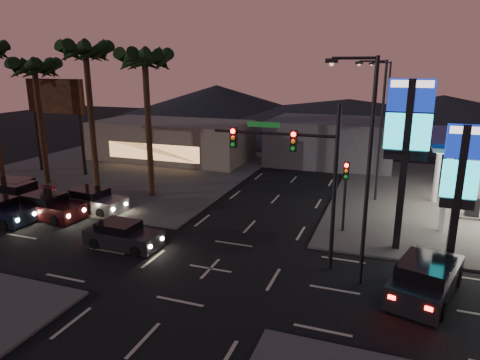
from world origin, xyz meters
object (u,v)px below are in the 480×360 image
at_px(pylon_sign_tall, 407,132).
at_px(car_lane_b_rear, 16,192).
at_px(car_lane_a_front, 123,235).
at_px(suv_station, 426,279).
at_px(car_lane_a_mid, 48,207).
at_px(traffic_signal_mast, 298,162).
at_px(car_lane_b_front, 93,201).
at_px(pylon_sign_short, 461,174).
at_px(car_lane_b_mid, 18,195).

relative_size(pylon_sign_tall, car_lane_b_rear, 1.68).
bearing_deg(car_lane_a_front, suv_station, 0.26).
height_order(car_lane_a_mid, suv_station, suv_station).
bearing_deg(traffic_signal_mast, car_lane_b_front, 167.67).
relative_size(pylon_sign_short, car_lane_b_mid, 1.35).
bearing_deg(pylon_sign_short, traffic_signal_mast, -160.87).
xyz_separation_m(pylon_sign_short, car_lane_b_mid, (-27.71, -0.19, -3.88)).
height_order(car_lane_a_front, car_lane_a_mid, car_lane_a_mid).
xyz_separation_m(traffic_signal_mast, car_lane_b_rear, (-21.22, 2.88, -4.44)).
bearing_deg(car_lane_b_rear, car_lane_a_front, -18.85).
bearing_deg(car_lane_b_front, car_lane_b_mid, -170.93).
height_order(pylon_sign_short, traffic_signal_mast, traffic_signal_mast).
height_order(pylon_sign_short, car_lane_b_front, pylon_sign_short).
height_order(pylon_sign_short, car_lane_a_mid, pylon_sign_short).
xyz_separation_m(pylon_sign_tall, car_lane_b_rear, (-25.96, -0.63, -5.61)).
relative_size(car_lane_a_mid, suv_station, 0.91).
bearing_deg(car_lane_b_front, car_lane_a_mid, -131.24).
height_order(car_lane_a_mid, car_lane_b_front, car_lane_a_mid).
bearing_deg(car_lane_b_front, traffic_signal_mast, -12.33).
distance_m(car_lane_a_mid, suv_station, 22.68).
bearing_deg(car_lane_a_front, car_lane_b_mid, 162.54).
distance_m(pylon_sign_short, car_lane_b_mid, 27.98).
bearing_deg(car_lane_b_front, suv_station, -11.84).
height_order(pylon_sign_short, car_lane_b_mid, pylon_sign_short).
bearing_deg(car_lane_b_mid, suv_station, -7.41).
distance_m(car_lane_a_mid, car_lane_b_mid, 4.03).
bearing_deg(car_lane_a_mid, car_lane_b_rear, 159.20).
relative_size(pylon_sign_tall, car_lane_b_mid, 1.73).
height_order(pylon_sign_tall, car_lane_b_mid, pylon_sign_tall).
bearing_deg(car_lane_b_mid, car_lane_b_front, 9.07).
xyz_separation_m(car_lane_a_front, suv_station, (15.27, 0.07, 0.14)).
bearing_deg(car_lane_a_mid, pylon_sign_tall, 6.35).
bearing_deg(suv_station, car_lane_b_mid, 172.59).
xyz_separation_m(car_lane_a_front, car_lane_b_front, (-5.46, 4.41, 0.06)).
distance_m(car_lane_b_front, car_lane_b_rear, 6.45).
distance_m(traffic_signal_mast, suv_station, 7.51).
height_order(pylon_sign_tall, car_lane_b_front, pylon_sign_tall).
height_order(traffic_signal_mast, car_lane_b_rear, traffic_signal_mast).
height_order(car_lane_a_mid, car_lane_b_mid, car_lane_b_mid).
xyz_separation_m(pylon_sign_short, car_lane_b_rear, (-28.46, 0.37, -3.87)).
bearing_deg(car_lane_a_front, pylon_sign_tall, 18.46).
xyz_separation_m(traffic_signal_mast, car_lane_a_front, (-9.32, -1.18, -4.58)).
bearing_deg(car_lane_b_rear, traffic_signal_mast, -7.73).
xyz_separation_m(car_lane_b_mid, car_lane_b_rear, (-0.75, 0.56, 0.01)).
bearing_deg(pylon_sign_short, car_lane_b_rear, 179.26).
distance_m(pylon_sign_short, car_lane_b_front, 22.39).
distance_m(traffic_signal_mast, car_lane_a_front, 10.45).
bearing_deg(pylon_sign_tall, traffic_signal_mast, -143.48).
distance_m(car_lane_b_mid, car_lane_b_rear, 0.93).
xyz_separation_m(car_lane_b_mid, suv_station, (26.41, -3.44, 0.00)).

